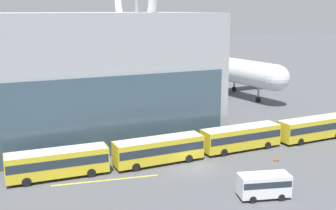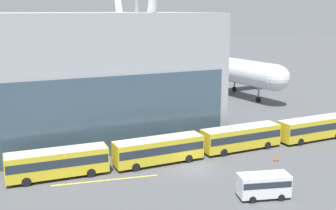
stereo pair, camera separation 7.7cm
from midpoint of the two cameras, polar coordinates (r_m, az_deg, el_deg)
ground_plane at (r=49.98m, az=3.74°, el=-8.56°), size 440.00×440.00×0.00m
airliner_at_gate_far at (r=92.97m, az=7.95°, el=4.81°), size 34.60×33.74×13.53m
shuttle_bus_0 at (r=48.21m, az=-14.71°, el=-7.44°), size 11.11×3.03×3.14m
shuttle_bus_1 at (r=50.79m, az=-1.22°, el=-5.95°), size 11.08×2.92×3.14m
shuttle_bus_2 at (r=56.45m, az=9.90°, el=-4.21°), size 11.09×2.95×3.14m
shuttle_bus_3 at (r=63.32m, az=19.13°, el=-2.87°), size 11.11×3.05×3.14m
service_van_foreground at (r=43.09m, az=12.88°, el=-10.41°), size 5.37×3.23×2.44m
floodlight_mast at (r=60.28m, az=-4.19°, el=12.94°), size 2.25×2.25×30.66m
lane_stripe_0 at (r=47.09m, az=-8.40°, el=-10.05°), size 11.47×1.98×0.01m
traffic_cone_0 at (r=53.83m, az=14.50°, el=-6.97°), size 0.52×0.52×0.72m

